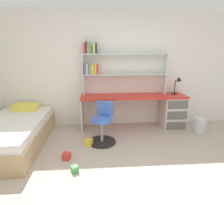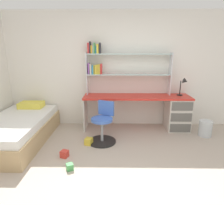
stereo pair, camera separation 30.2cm
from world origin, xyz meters
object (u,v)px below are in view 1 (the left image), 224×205
(swivel_chair, at_px, (102,127))
(bed_platform, at_px, (13,133))
(desk_lamp, at_px, (179,83))
(toy_block_red_0, at_px, (67,156))
(toy_block_yellow_2, at_px, (89,142))
(bookshelf_hutch, at_px, (111,64))
(waste_bin, at_px, (200,125))
(desk, at_px, (161,109))
(toy_block_green_1, at_px, (75,169))

(swivel_chair, distance_m, bed_platform, 1.62)
(desk_lamp, bearing_deg, bed_platform, -167.74)
(toy_block_red_0, distance_m, toy_block_yellow_2, 0.56)
(bookshelf_hutch, distance_m, swivel_chair, 1.39)
(bed_platform, distance_m, waste_bin, 3.70)
(desk, xyz_separation_m, swivel_chair, (-1.32, -0.66, -0.13))
(desk, xyz_separation_m, toy_block_yellow_2, (-1.58, -0.79, -0.37))
(bookshelf_hutch, xyz_separation_m, waste_bin, (1.85, -0.52, -1.24))
(toy_block_yellow_2, bearing_deg, waste_bin, 10.39)
(bookshelf_hutch, xyz_separation_m, toy_block_red_0, (-0.81, -1.39, -1.35))
(swivel_chair, xyz_separation_m, toy_block_red_0, (-0.59, -0.58, -0.24))
(desk_lamp, bearing_deg, waste_bin, -47.47)
(desk_lamp, height_order, toy_block_red_0, desk_lamp)
(desk, xyz_separation_m, bed_platform, (-2.94, -0.68, -0.20))
(waste_bin, bearing_deg, bookshelf_hutch, 164.22)
(desk, xyz_separation_m, desk_lamp, (0.37, 0.04, 0.57))
(bookshelf_hutch, relative_size, waste_bin, 5.68)
(bed_platform, xyz_separation_m, toy_block_yellow_2, (1.36, -0.11, -0.17))
(desk_lamp, relative_size, toy_block_yellow_2, 3.05)
(bookshelf_hutch, bearing_deg, toy_block_green_1, -110.29)
(bed_platform, distance_m, toy_block_red_0, 1.18)
(bookshelf_hutch, distance_m, bed_platform, 2.33)
(waste_bin, distance_m, toy_block_yellow_2, 2.36)
(bookshelf_hutch, distance_m, toy_block_green_1, 2.30)
(desk, height_order, toy_block_green_1, desk)
(desk_lamp, bearing_deg, desk, -174.48)
(desk, xyz_separation_m, bookshelf_hutch, (-1.10, 0.15, 0.97))
(toy_block_green_1, bearing_deg, desk, 42.19)
(desk_lamp, distance_m, toy_block_green_1, 2.83)
(bed_platform, xyz_separation_m, toy_block_red_0, (1.03, -0.55, -0.18))
(desk_lamp, bearing_deg, toy_block_red_0, -150.90)
(bed_platform, distance_m, toy_block_green_1, 1.51)
(bed_platform, bearing_deg, waste_bin, 4.90)
(desk_lamp, bearing_deg, bookshelf_hutch, 175.43)
(desk, bearing_deg, swivel_chair, -153.47)
(bed_platform, bearing_deg, toy_block_green_1, -36.98)
(desk, distance_m, bookshelf_hutch, 1.48)
(desk, relative_size, toy_block_green_1, 24.26)
(bookshelf_hutch, xyz_separation_m, bed_platform, (-1.84, -0.84, -1.17))
(waste_bin, height_order, toy_block_green_1, waste_bin)
(desk, distance_m, bed_platform, 3.02)
(bookshelf_hutch, relative_size, swivel_chair, 2.36)
(toy_block_yellow_2, bearing_deg, toy_block_green_1, -102.16)
(toy_block_yellow_2, bearing_deg, bookshelf_hutch, 63.53)
(swivel_chair, bearing_deg, toy_block_red_0, -135.70)
(toy_block_red_0, bearing_deg, desk_lamp, 29.10)
(swivel_chair, relative_size, toy_block_yellow_2, 6.11)
(toy_block_red_0, bearing_deg, toy_block_green_1, -64.41)
(bookshelf_hutch, relative_size, toy_block_red_0, 16.31)
(bed_platform, relative_size, toy_block_green_1, 20.74)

